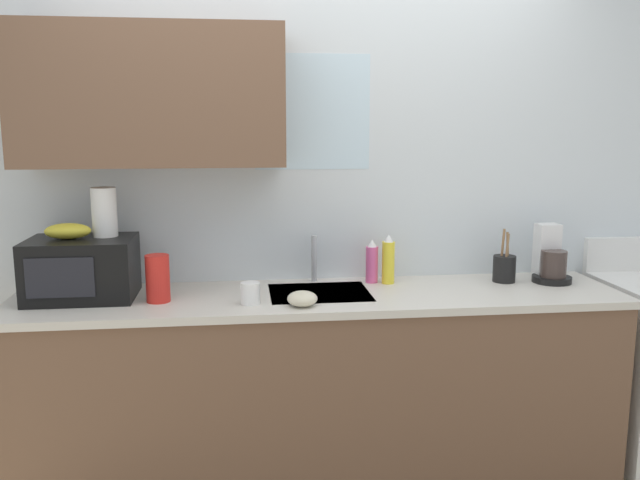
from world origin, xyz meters
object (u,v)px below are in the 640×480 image
Objects in this scene: microwave at (82,269)px; mug_white at (250,293)px; paper_towel_roll at (104,212)px; utensil_crock at (504,268)px; cereal_canister at (158,278)px; dish_soap_bottle_pink at (372,262)px; dish_soap_bottle_yellow at (388,260)px; banana_bunch at (68,231)px; coffee_maker at (550,260)px; small_bowl at (302,299)px.

mug_white is (0.74, -0.19, -0.09)m from microwave.
paper_towel_roll reaches higher than mug_white.
microwave reaches higher than utensil_crock.
mug_white is at bearing -12.68° from cereal_canister.
dish_soap_bottle_pink is 0.80× the size of utensil_crock.
utensil_crock reaches higher than dish_soap_bottle_yellow.
cereal_canister is at bearing -14.38° from banana_bunch.
coffee_maker is 1.32× the size of dish_soap_bottle_pink.
mug_white is (0.79, -0.19, -0.26)m from banana_bunch.
microwave is at bearing -175.59° from dish_soap_bottle_yellow.
dish_soap_bottle_yellow is (0.08, -0.03, 0.01)m from dish_soap_bottle_pink.
coffee_maker reaches higher than microwave.
cereal_canister is at bearing -32.01° from paper_towel_roll.
microwave reaches higher than mug_white.
cereal_canister is at bearing 166.40° from small_bowl.
dish_soap_bottle_pink is 1.03m from cereal_canister.
dish_soap_bottle_pink is 0.88× the size of dish_soap_bottle_yellow.
banana_bunch reaches higher than microwave.
utensil_crock is at bearing 5.87° from cereal_canister.
paper_towel_roll is 0.83× the size of utensil_crock.
paper_towel_roll is at bearing 159.44° from mug_white.
dish_soap_bottle_pink is 1.03× the size of cereal_canister.
dish_soap_bottle_yellow is (-0.81, 0.05, 0.01)m from coffee_maker.
utensil_crock is 2.04× the size of small_bowl.
paper_towel_roll is at bearing -177.49° from dish_soap_bottle_yellow.
coffee_maker is at bearing 13.74° from small_bowl.
mug_white is at bearing 164.74° from small_bowl.
microwave is at bearing -1.80° from banana_bunch.
dish_soap_bottle_yellow is 1.85× the size of small_bowl.
paper_towel_roll is 0.91× the size of dish_soap_bottle_yellow.
mug_white is at bearing -151.40° from dish_soap_bottle_pink.
banana_bunch reaches higher than dish_soap_bottle_pink.
banana_bunch reaches higher than dish_soap_bottle_yellow.
utensil_crock reaches higher than cereal_canister.
dish_soap_bottle_yellow reaches higher than mug_white.
coffee_maker is 2.95× the size of mug_white.
dish_soap_bottle_yellow is at bearing 176.50° from coffee_maker.
coffee_maker is at bearing 1.54° from microwave.
utensil_crock is at bearing 11.73° from mug_white.
microwave is 2.09× the size of paper_towel_roll.
banana_bunch is 2.11× the size of mug_white.
microwave is at bearing -174.10° from dish_soap_bottle_pink.
mug_white reaches higher than small_bowl.
paper_towel_roll is at bearing 147.99° from cereal_canister.
dish_soap_bottle_yellow is 1.10m from cereal_canister.
coffee_maker is 0.23m from utensil_crock.
utensil_crock is (1.65, 0.17, -0.03)m from cereal_canister.
microwave is 1.73× the size of utensil_crock.
dish_soap_bottle_pink is 1.64× the size of small_bowl.
dish_soap_bottle_yellow is 1.16× the size of cereal_canister.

